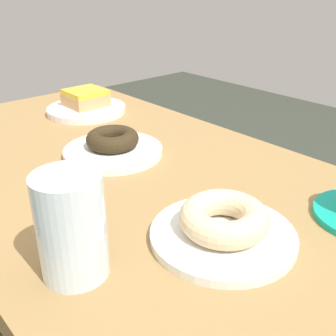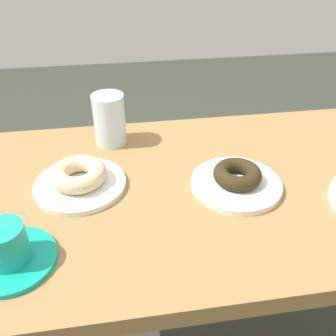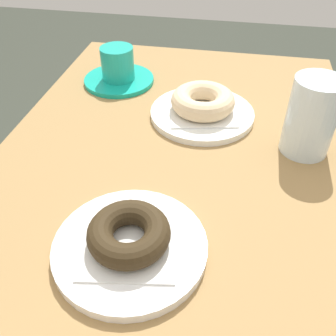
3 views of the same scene
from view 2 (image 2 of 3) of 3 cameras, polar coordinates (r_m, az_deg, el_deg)
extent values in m
cube|color=olive|center=(0.82, 5.01, -3.52)|extent=(1.15, 0.61, 0.04)
cylinder|color=olive|center=(1.40, 23.33, -7.25)|extent=(0.06, 0.06, 0.69)
cylinder|color=olive|center=(1.27, -22.63, -12.17)|extent=(0.06, 0.06, 0.69)
cylinder|color=white|center=(0.80, 10.52, -2.47)|extent=(0.19, 0.19, 0.01)
cube|color=white|center=(0.80, 10.59, -1.98)|extent=(0.13, 0.13, 0.00)
torus|color=#312514|center=(0.79, 10.72, -0.94)|extent=(0.10, 0.10, 0.03)
cylinder|color=white|center=(0.81, -13.47, -2.49)|extent=(0.20, 0.20, 0.01)
cube|color=white|center=(0.81, -13.54, -2.06)|extent=(0.14, 0.14, 0.00)
torus|color=beige|center=(0.80, -13.74, -0.91)|extent=(0.12, 0.12, 0.04)
cylinder|color=silver|center=(0.93, -9.08, 7.44)|extent=(0.08, 0.08, 0.13)
cylinder|color=#12A28E|center=(0.69, -23.10, -13.02)|extent=(0.15, 0.15, 0.01)
cylinder|color=teal|center=(0.67, -23.87, -10.72)|extent=(0.07, 0.07, 0.07)
cylinder|color=black|center=(0.65, -24.49, -8.81)|extent=(0.06, 0.06, 0.00)
camera|label=1|loc=(1.09, -31.49, 21.50)|focal=43.16mm
camera|label=3|loc=(0.88, 30.67, 24.07)|focal=40.09mm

